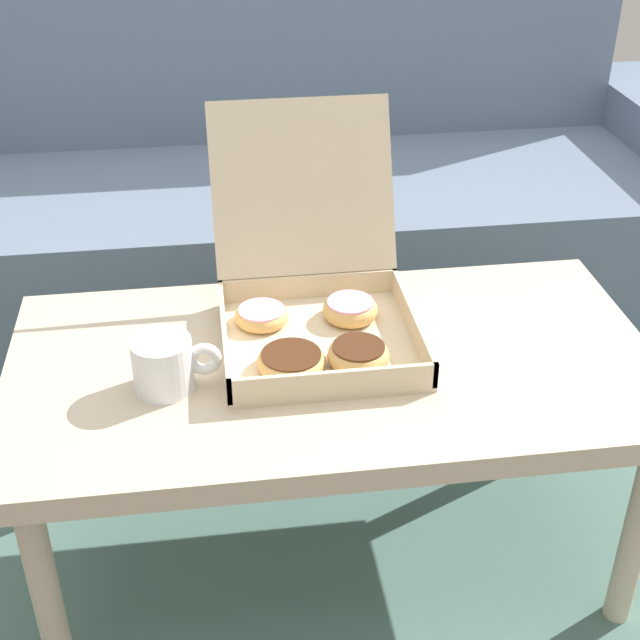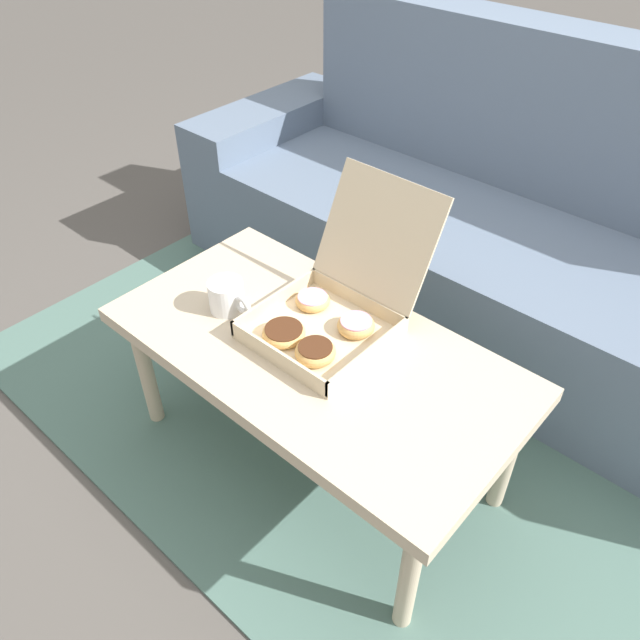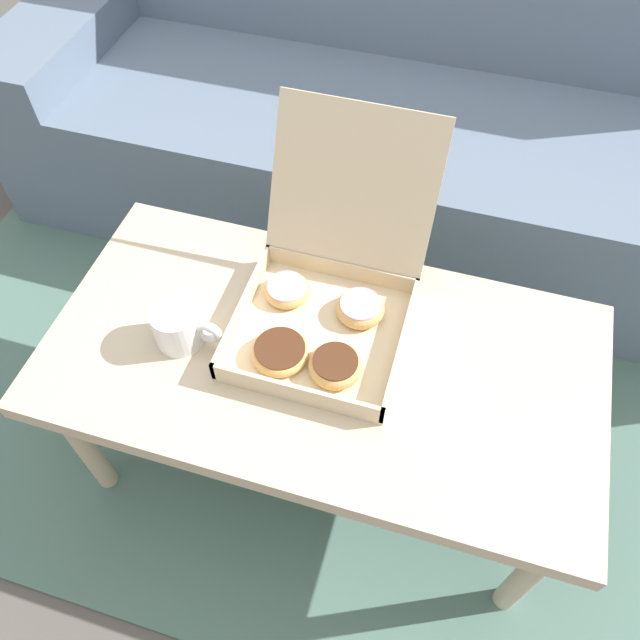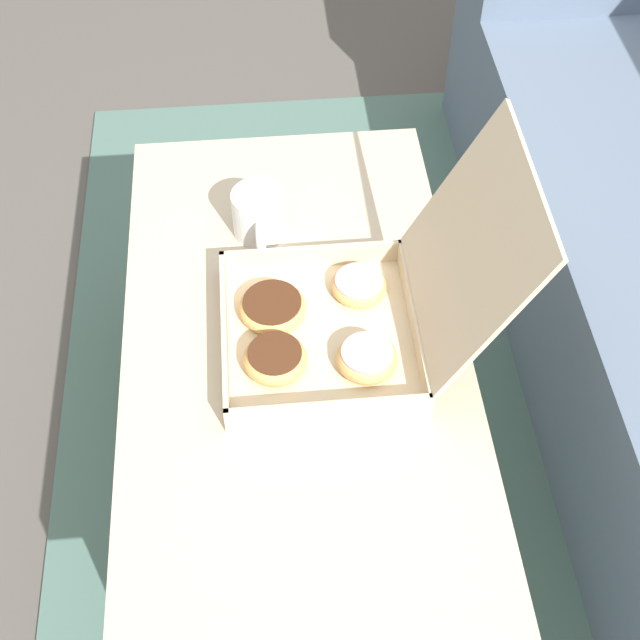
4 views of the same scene
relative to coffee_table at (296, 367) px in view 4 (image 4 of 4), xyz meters
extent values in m
plane|color=#514C47|center=(0.00, 0.14, -0.40)|extent=(12.00, 12.00, 0.00)
cube|color=#4C6B60|center=(0.00, 0.44, -0.39)|extent=(2.42, 1.83, 0.01)
cube|color=slate|center=(-1.03, 0.87, -0.13)|extent=(0.24, 0.77, 0.54)
cube|color=#C6B293|center=(0.00, 0.00, 0.03)|extent=(1.05, 0.55, 0.04)
cylinder|color=#C6B293|center=(-0.47, -0.21, -0.20)|extent=(0.04, 0.04, 0.40)
cylinder|color=#C6B293|center=(-0.47, 0.21, -0.20)|extent=(0.04, 0.04, 0.40)
cube|color=beige|center=(-0.02, 0.04, 0.05)|extent=(0.32, 0.31, 0.01)
cube|color=beige|center=(-0.02, -0.11, 0.08)|extent=(0.32, 0.01, 0.04)
cube|color=beige|center=(-0.02, 0.19, 0.08)|extent=(0.32, 0.01, 0.04)
cube|color=beige|center=(-0.17, 0.04, 0.08)|extent=(0.01, 0.31, 0.04)
cube|color=beige|center=(0.14, 0.04, 0.08)|extent=(0.01, 0.31, 0.04)
cube|color=beige|center=(-0.02, 0.26, 0.24)|extent=(0.32, 0.14, 0.28)
torus|color=tan|center=(-0.07, -0.03, 0.07)|extent=(0.11, 0.11, 0.03)
cylinder|color=#472614|center=(-0.07, -0.03, 0.08)|extent=(0.09, 0.09, 0.01)
torus|color=tan|center=(0.05, 0.11, 0.07)|extent=(0.09, 0.09, 0.03)
cylinder|color=pink|center=(0.05, 0.11, 0.08)|extent=(0.08, 0.08, 0.01)
torus|color=tan|center=(-0.11, 0.11, 0.07)|extent=(0.09, 0.09, 0.03)
cylinder|color=pink|center=(-0.11, 0.11, 0.08)|extent=(0.08, 0.08, 0.01)
torus|color=tan|center=(0.03, -0.03, 0.07)|extent=(0.10, 0.10, 0.03)
cylinder|color=#472614|center=(0.03, -0.03, 0.08)|extent=(0.08, 0.08, 0.02)
cylinder|color=white|center=(-0.27, -0.04, 0.09)|extent=(0.09, 0.09, 0.09)
torus|color=white|center=(-0.21, -0.04, 0.09)|extent=(0.05, 0.02, 0.05)
camera|label=1|loc=(-0.19, -1.18, 0.85)|focal=50.00mm
camera|label=2|loc=(0.76, -0.84, 1.09)|focal=35.00mm
camera|label=3|loc=(0.18, -0.62, 1.03)|focal=35.00mm
camera|label=4|loc=(0.85, -0.04, 1.17)|focal=50.00mm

